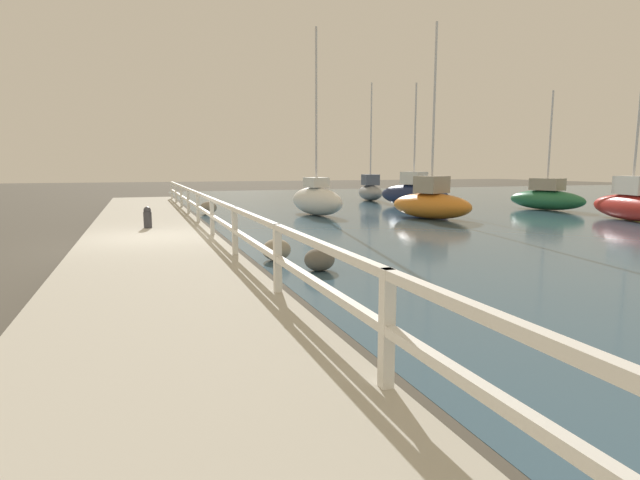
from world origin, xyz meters
TOP-DOWN VIEW (x-y plane):
  - ground_plane at (0.00, 0.00)m, footprint 120.00×120.00m
  - dock_walkway at (0.00, 0.00)m, footprint 3.27×36.00m
  - railing at (1.53, -0.00)m, footprint 0.10×32.50m
  - boulder_mid_strip at (2.49, -2.85)m, footprint 0.62×0.56m
  - boulder_far_strip at (2.55, 8.64)m, footprint 0.72×0.65m
  - boulder_near_dock at (2.98, -4.20)m, footprint 0.59×0.53m
  - mooring_bollard at (-0.02, 1.97)m, footprint 0.23×0.23m
  - sailboat_gray at (12.88, 14.21)m, footprint 1.73×3.27m
  - sailboat_green at (17.76, 5.35)m, footprint 2.12×3.91m
  - sailboat_white at (6.71, 6.50)m, footprint 1.73×3.81m
  - sailboat_navy at (12.95, 9.28)m, footprint 2.43×4.56m
  - sailboat_orange at (10.42, 3.65)m, footprint 2.75×3.82m
  - sailboat_red at (17.06, 0.48)m, footprint 2.09×4.45m

SIDE VIEW (x-z plane):
  - ground_plane at x=0.00m, z-range 0.00..0.00m
  - dock_walkway at x=0.00m, z-range 0.00..0.25m
  - boulder_near_dock at x=2.98m, z-range 0.00..0.45m
  - boulder_mid_strip at x=2.49m, z-range 0.00..0.46m
  - boulder_far_strip at x=2.55m, z-range 0.00..0.54m
  - mooring_bollard at x=-0.02m, z-range 0.26..0.87m
  - sailboat_green at x=17.76m, z-range -2.14..3.31m
  - sailboat_orange at x=10.42m, z-range -3.03..4.27m
  - sailboat_gray at x=12.88m, z-range -2.81..4.07m
  - sailboat_red at x=17.06m, z-range -2.78..4.07m
  - sailboat_navy at x=12.95m, z-range -2.39..3.73m
  - sailboat_white at x=6.71m, z-range -3.08..4.42m
  - railing at x=1.53m, z-range 0.43..1.38m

